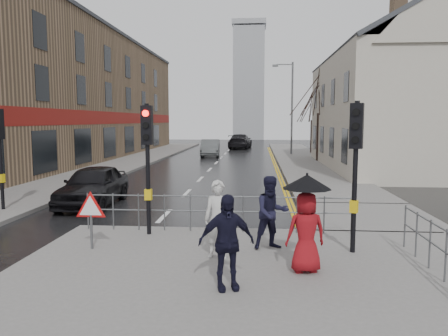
% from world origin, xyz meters
% --- Properties ---
extents(ground, '(120.00, 120.00, 0.00)m').
position_xyz_m(ground, '(0.00, 0.00, 0.00)').
color(ground, black).
rests_on(ground, ground).
extents(near_pavement, '(10.00, 9.00, 0.14)m').
position_xyz_m(near_pavement, '(3.00, -3.50, 0.07)').
color(near_pavement, '#605E5B').
rests_on(near_pavement, ground).
extents(left_pavement, '(4.00, 44.00, 0.14)m').
position_xyz_m(left_pavement, '(-6.50, 23.00, 0.07)').
color(left_pavement, '#605E5B').
rests_on(left_pavement, ground).
extents(right_pavement, '(4.00, 40.00, 0.14)m').
position_xyz_m(right_pavement, '(6.50, 25.00, 0.07)').
color(right_pavement, '#605E5B').
rests_on(right_pavement, ground).
extents(pavement_bridge_right, '(4.00, 4.20, 0.14)m').
position_xyz_m(pavement_bridge_right, '(6.50, 3.00, 0.07)').
color(pavement_bridge_right, '#605E5B').
rests_on(pavement_bridge_right, ground).
extents(building_left_terrace, '(8.00, 42.00, 10.00)m').
position_xyz_m(building_left_terrace, '(-12.00, 22.00, 5.00)').
color(building_left_terrace, '#87694D').
rests_on(building_left_terrace, ground).
extents(building_right_cream, '(9.00, 16.40, 10.10)m').
position_xyz_m(building_right_cream, '(12.00, 18.00, 4.78)').
color(building_right_cream, '#BBB5A3').
rests_on(building_right_cream, ground).
extents(church_tower, '(5.00, 5.00, 18.00)m').
position_xyz_m(church_tower, '(1.50, 62.00, 9.00)').
color(church_tower, '#93969B').
rests_on(church_tower, ground).
extents(traffic_signal_near_left, '(0.28, 0.27, 3.40)m').
position_xyz_m(traffic_signal_near_left, '(0.20, 0.20, 2.46)').
color(traffic_signal_near_left, black).
rests_on(traffic_signal_near_left, near_pavement).
extents(traffic_signal_near_right, '(0.34, 0.33, 3.40)m').
position_xyz_m(traffic_signal_near_right, '(5.20, -1.00, 2.46)').
color(traffic_signal_near_right, black).
rests_on(traffic_signal_near_right, near_pavement).
extents(traffic_signal_far_left, '(0.34, 0.33, 3.40)m').
position_xyz_m(traffic_signal_far_left, '(-5.50, 3.00, 2.46)').
color(traffic_signal_far_left, black).
rests_on(traffic_signal_far_left, left_pavement).
extents(guard_railing_front, '(7.14, 0.04, 1.00)m').
position_xyz_m(guard_railing_front, '(1.95, 0.60, 0.86)').
color(guard_railing_front, '#595B5E').
rests_on(guard_railing_front, near_pavement).
extents(guard_railing_side, '(0.04, 4.54, 1.00)m').
position_xyz_m(guard_railing_side, '(6.50, -2.75, 0.84)').
color(guard_railing_side, '#595B5E').
rests_on(guard_railing_side, near_pavement).
extents(warning_sign, '(0.80, 0.07, 1.35)m').
position_xyz_m(warning_sign, '(-0.80, -1.21, 1.04)').
color(warning_sign, '#595B5E').
rests_on(warning_sign, near_pavement).
extents(street_lamp, '(1.83, 0.25, 8.00)m').
position_xyz_m(street_lamp, '(5.82, 28.00, 4.71)').
color(street_lamp, '#595B5E').
rests_on(street_lamp, right_pavement).
extents(tree_near, '(2.40, 2.40, 6.58)m').
position_xyz_m(tree_near, '(7.50, 22.00, 5.14)').
color(tree_near, black).
rests_on(tree_near, right_pavement).
extents(tree_far, '(2.40, 2.40, 5.64)m').
position_xyz_m(tree_far, '(8.00, 30.00, 4.42)').
color(tree_far, black).
rests_on(tree_far, right_pavement).
extents(pedestrian_a, '(0.65, 0.45, 1.69)m').
position_xyz_m(pedestrian_a, '(2.19, -1.62, 0.99)').
color(pedestrian_a, '#B5B5B1').
rests_on(pedestrian_a, near_pavement).
extents(pedestrian_b, '(0.99, 0.87, 1.70)m').
position_xyz_m(pedestrian_b, '(3.37, -0.86, 0.99)').
color(pedestrian_b, black).
rests_on(pedestrian_b, near_pavement).
extents(pedestrian_with_umbrella, '(0.96, 0.96, 1.93)m').
position_xyz_m(pedestrian_with_umbrella, '(3.99, -2.39, 1.23)').
color(pedestrian_with_umbrella, maroon).
rests_on(pedestrian_with_umbrella, near_pavement).
extents(pedestrian_d, '(1.08, 0.70, 1.70)m').
position_xyz_m(pedestrian_d, '(2.50, -3.39, 0.99)').
color(pedestrian_d, black).
rests_on(pedestrian_d, near_pavement).
extents(car_parked, '(1.82, 4.36, 1.47)m').
position_xyz_m(car_parked, '(-2.99, 4.61, 0.74)').
color(car_parked, black).
rests_on(car_parked, ground).
extents(car_mid, '(1.83, 4.52, 1.46)m').
position_xyz_m(car_mid, '(-1.09, 26.94, 0.73)').
color(car_mid, '#4D5153').
rests_on(car_mid, ground).
extents(car_far, '(2.66, 5.68, 1.60)m').
position_xyz_m(car_far, '(1.08, 37.67, 0.80)').
color(car_far, black).
rests_on(car_far, ground).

